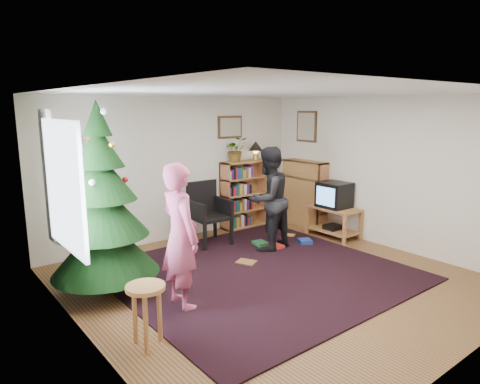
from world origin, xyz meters
TOP-DOWN VIEW (x-y plane):
  - floor at (0.00, 0.00)m, footprint 5.00×5.00m
  - ceiling at (0.00, 0.00)m, footprint 5.00×5.00m
  - wall_back at (0.00, 2.50)m, footprint 5.00×0.02m
  - wall_front at (0.00, -2.50)m, footprint 5.00×0.02m
  - wall_left at (-2.50, 0.00)m, footprint 0.02×5.00m
  - wall_right at (2.50, 0.00)m, footprint 0.02×5.00m
  - rug at (0.00, 0.30)m, footprint 3.80×3.60m
  - window_pane at (-2.47, 0.60)m, footprint 0.04×1.20m
  - curtain at (-2.43, 1.30)m, footprint 0.06×0.35m
  - picture_back at (1.15, 2.48)m, footprint 0.55×0.03m
  - picture_right at (2.48, 1.75)m, footprint 0.03×0.50m
  - christmas_tree at (-1.92, 1.03)m, footprint 1.33×1.33m
  - bookshelf_back at (1.38, 2.34)m, footprint 0.95×0.30m
  - bookshelf_right at (2.34, 1.63)m, footprint 0.30×0.95m
  - tv_stand at (2.22, 0.79)m, footprint 0.51×0.93m
  - crt_tv at (2.22, 0.79)m, footprint 0.48×0.52m
  - armchair at (0.20, 1.92)m, footprint 0.61×0.61m
  - stool at (-2.09, -0.46)m, footprint 0.38×0.38m
  - person_standing at (-1.37, 0.10)m, footprint 0.43×0.64m
  - person_by_chair at (0.81, 1.00)m, footprint 0.92×0.76m
  - potted_plant at (1.18, 2.34)m, footprint 0.52×0.48m
  - table_lamp at (1.68, 2.34)m, footprint 0.27×0.27m
  - floor_clutter at (0.99, 0.98)m, footprint 1.71×0.78m

SIDE VIEW (x-z plane):
  - floor at x=0.00m, z-range 0.00..0.00m
  - rug at x=0.00m, z-range 0.00..0.02m
  - floor_clutter at x=0.99m, z-range 0.00..0.08m
  - tv_stand at x=2.22m, z-range 0.05..0.60m
  - stool at x=-2.09m, z-range 0.18..0.82m
  - armchair at x=0.20m, z-range 0.05..1.12m
  - bookshelf_back at x=1.38m, z-range 0.01..1.31m
  - bookshelf_right at x=2.34m, z-range 0.01..1.31m
  - crt_tv at x=2.22m, z-range 0.55..1.00m
  - person_by_chair at x=0.81m, z-range 0.00..1.71m
  - person_standing at x=-1.37m, z-range 0.00..1.72m
  - christmas_tree at x=-1.92m, z-range -0.20..2.21m
  - wall_back at x=0.00m, z-range 0.00..2.50m
  - wall_front at x=0.00m, z-range 0.00..2.50m
  - wall_left at x=-2.50m, z-range 0.00..2.50m
  - wall_right at x=2.50m, z-range 0.00..2.50m
  - window_pane at x=-2.47m, z-range 0.80..2.20m
  - curtain at x=-2.43m, z-range 0.70..2.30m
  - potted_plant at x=1.18m, z-range 1.30..1.77m
  - table_lamp at x=1.68m, z-range 1.36..1.73m
  - picture_back at x=1.15m, z-range 1.74..2.16m
  - picture_right at x=2.48m, z-range 1.65..2.25m
  - ceiling at x=0.00m, z-range 2.50..2.50m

